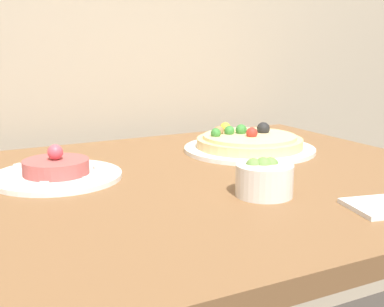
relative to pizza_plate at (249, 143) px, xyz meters
name	(u,v)px	position (x,y,z in m)	size (l,w,h in m)	color
dining_table	(207,230)	(-0.20, -0.16, -0.13)	(1.03, 0.89, 0.77)	brown
pizza_plate	(249,143)	(0.00, 0.00, 0.00)	(0.32, 0.32, 0.07)	white
tartare_plate	(56,172)	(-0.47, -0.03, 0.00)	(0.25, 0.25, 0.07)	white
small_bowl	(264,178)	(-0.18, -0.32, 0.01)	(0.10, 0.10, 0.07)	silver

